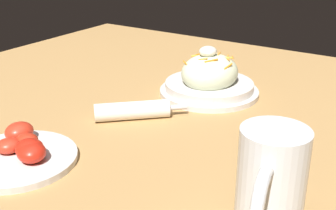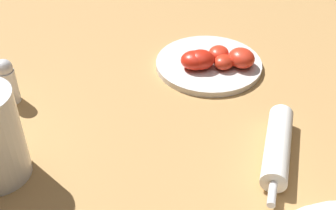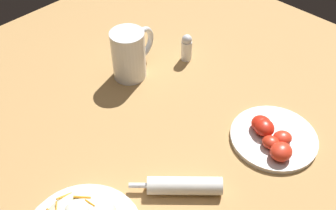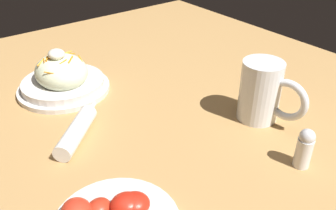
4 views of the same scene
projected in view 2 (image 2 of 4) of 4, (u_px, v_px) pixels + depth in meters
ground_plane at (204, 155)px, 0.62m from camera, size 1.43×1.43×0.00m
napkin_roll at (278, 147)px, 0.61m from camera, size 0.14×0.15×0.04m
tomato_plate at (210, 62)px, 0.79m from camera, size 0.19×0.19×0.04m
salt_shaker at (7, 81)px, 0.70m from camera, size 0.03×0.03×0.08m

